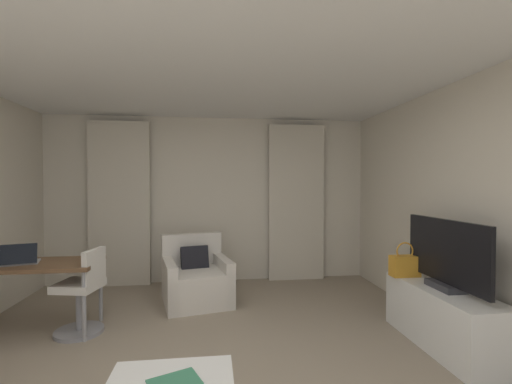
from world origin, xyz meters
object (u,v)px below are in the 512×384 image
object	(u,v)px
desk_chair	(83,296)
tv_flatscreen	(446,256)
magazine_open	(174,382)
desk	(37,269)
armchair	(196,280)
tv_console	(443,317)
laptop	(20,260)
handbag_primary	(405,265)

from	to	relation	value
desk_chair	tv_flatscreen	xyz separation A→B (m)	(3.52, -0.76, 0.48)
desk_chair	magazine_open	distance (m)	2.09
desk	desk_chair	world-z (taller)	desk_chair
armchair	tv_console	xyz separation A→B (m)	(2.40, -1.57, -0.00)
laptop	handbag_primary	xyz separation A→B (m)	(3.99, -0.31, -0.10)
handbag_primary	tv_flatscreen	bearing A→B (deg)	-74.42
armchair	handbag_primary	bearing A→B (deg)	-26.24
desk_chair	magazine_open	size ratio (longest dim) A/B	2.62
magazine_open	tv_flatscreen	distance (m)	2.64
desk_chair	laptop	size ratio (longest dim) A/B	2.34
armchair	tv_flatscreen	xyz separation A→B (m)	(2.40, -1.59, 0.59)
magazine_open	tv_flatscreen	size ratio (longest dim) A/B	0.30
tv_flatscreen	handbag_primary	size ratio (longest dim) A/B	3.04
tv_flatscreen	armchair	bearing A→B (deg)	146.45
desk_chair	handbag_primary	distance (m)	3.41
tv_console	desk_chair	bearing A→B (deg)	168.13
tv_console	handbag_primary	distance (m)	0.62
armchair	desk	world-z (taller)	armchair
tv_console	tv_flatscreen	size ratio (longest dim) A/B	1.16
desk_chair	tv_flatscreen	world-z (taller)	tv_flatscreen
desk_chair	magazine_open	xyz separation A→B (m)	(1.12, -1.76, 0.03)
tv_flatscreen	handbag_primary	xyz separation A→B (m)	(-0.13, 0.47, -0.19)
tv_console	armchair	bearing A→B (deg)	146.82
desk	magazine_open	xyz separation A→B (m)	(1.59, -1.82, -0.25)
laptop	tv_console	size ratio (longest dim) A/B	0.29
laptop	magazine_open	size ratio (longest dim) A/B	1.12
desk	tv_flatscreen	distance (m)	4.08
desk	handbag_primary	bearing A→B (deg)	-5.19
magazine_open	tv_flatscreen	world-z (taller)	tv_flatscreen
magazine_open	handbag_primary	xyz separation A→B (m)	(2.27, 1.47, 0.26)
armchair	laptop	size ratio (longest dim) A/B	2.73
armchair	tv_flatscreen	bearing A→B (deg)	-33.55
tv_flatscreen	handbag_primary	distance (m)	0.53
handbag_primary	tv_console	bearing A→B (deg)	-73.68
magazine_open	tv_console	size ratio (longest dim) A/B	0.26
armchair	desk_chair	bearing A→B (deg)	-143.60
tv_flatscreen	desk	bearing A→B (deg)	168.33
desk	tv_console	world-z (taller)	desk
armchair	handbag_primary	xyz separation A→B (m)	(2.27, -1.12, 0.40)
laptop	magazine_open	world-z (taller)	laptop
magazine_open	tv_console	xyz separation A→B (m)	(2.40, 1.02, -0.14)
armchair	tv_flatscreen	world-z (taller)	tv_flatscreen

